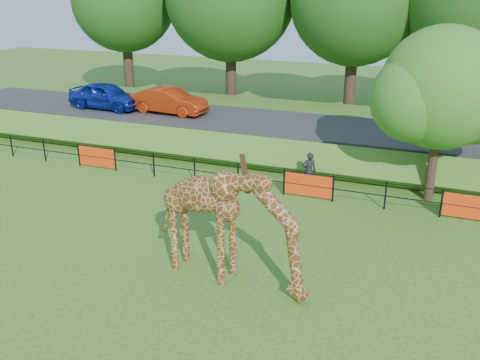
{
  "coord_description": "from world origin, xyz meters",
  "views": [
    {
      "loc": [
        7.65,
        -11.44,
        8.18
      ],
      "look_at": [
        1.66,
        3.97,
        2.0
      ],
      "focal_mm": 40.0,
      "sensor_mm": 36.0,
      "label": 1
    }
  ],
  "objects_px": {
    "giraffe": "(231,226)",
    "car_red": "(169,101)",
    "visitor": "(309,171)",
    "tree_east": "(445,93)",
    "car_blue": "(106,96)"
  },
  "relations": [
    {
      "from": "giraffe",
      "to": "car_red",
      "type": "bearing_deg",
      "value": 134.62
    },
    {
      "from": "visitor",
      "to": "tree_east",
      "type": "bearing_deg",
      "value": 165.79
    },
    {
      "from": "car_blue",
      "to": "visitor",
      "type": "relative_size",
      "value": 2.73
    },
    {
      "from": "giraffe",
      "to": "car_red",
      "type": "relative_size",
      "value": 1.15
    },
    {
      "from": "car_blue",
      "to": "tree_east",
      "type": "xyz_separation_m",
      "value": [
        17.65,
        -3.79,
        2.12
      ]
    },
    {
      "from": "car_red",
      "to": "car_blue",
      "type": "bearing_deg",
      "value": 98.18
    },
    {
      "from": "car_red",
      "to": "tree_east",
      "type": "height_order",
      "value": "tree_east"
    },
    {
      "from": "visitor",
      "to": "tree_east",
      "type": "height_order",
      "value": "tree_east"
    },
    {
      "from": "car_red",
      "to": "visitor",
      "type": "relative_size",
      "value": 2.65
    },
    {
      "from": "car_red",
      "to": "visitor",
      "type": "height_order",
      "value": "car_red"
    },
    {
      "from": "car_red",
      "to": "visitor",
      "type": "bearing_deg",
      "value": -113.46
    },
    {
      "from": "tree_east",
      "to": "visitor",
      "type": "bearing_deg",
      "value": -172.64
    },
    {
      "from": "tree_east",
      "to": "car_red",
      "type": "bearing_deg",
      "value": 163.59
    },
    {
      "from": "car_red",
      "to": "visitor",
      "type": "xyz_separation_m",
      "value": [
        8.98,
        -4.69,
        -1.32
      ]
    },
    {
      "from": "visitor",
      "to": "tree_east",
      "type": "xyz_separation_m",
      "value": [
        4.83,
        0.62,
        3.48
      ]
    }
  ]
}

